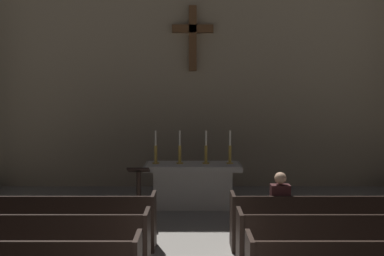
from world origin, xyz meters
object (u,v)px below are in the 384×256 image
pew_right_row_4 (351,221)px  candlestick_inner_right (205,153)px  candlestick_outer_left (155,153)px  lectern (138,196)px  lone_worshipper (278,208)px  pew_left_row_4 (33,221)px  pew_left_row_3 (6,243)px  candlestick_outer_right (229,153)px  altar (192,184)px  candlestick_inner_left (179,153)px  pew_right_row_3 (379,243)px

pew_right_row_4 → candlestick_inner_right: bearing=131.3°
candlestick_outer_left → lectern: (-0.25, -1.20, -0.71)m
candlestick_inner_right → lone_worshipper: size_ratio=0.58×
pew_left_row_4 → lectern: size_ratio=3.54×
pew_left_row_3 → candlestick_outer_left: size_ratio=5.37×
pew_right_row_4 → candlestick_outer_right: 3.36m
altar → pew_left_row_3: bearing=-125.4°
pew_right_row_4 → lectern: lectern is taller
pew_left_row_4 → altar: 3.81m
pew_right_row_4 → candlestick_inner_left: 4.10m
pew_left_row_3 → lectern: size_ratio=3.54×
pew_right_row_4 → lectern: 4.06m
pew_left_row_4 → lectern: lectern is taller
candlestick_outer_left → lone_worshipper: (2.30, -2.66, -0.57)m
lone_worshipper → altar: bearing=118.5°
pew_left_row_4 → candlestick_inner_right: (2.98, 2.70, 0.78)m
candlestick_outer_left → lectern: bearing=-101.6°
altar → candlestick_outer_right: 1.12m
pew_right_row_4 → candlestick_outer_left: size_ratio=5.37×
altar → candlestick_inner_left: (-0.30, 0.00, 0.72)m
pew_right_row_3 → candlestick_outer_left: 5.22m
altar → lone_worshipper: 3.04m
altar → candlestick_inner_right: 0.78m
candlestick_outer_left → candlestick_inner_right: same height
pew_left_row_3 → candlestick_outer_left: 4.26m
pew_right_row_3 → lectern: bearing=145.7°
altar → candlestick_outer_left: (-0.85, 0.00, 0.72)m
pew_right_row_4 → altar: size_ratio=1.86×
candlestick_inner_right → candlestick_outer_right: 0.55m
candlestick_outer_left → candlestick_inner_left: size_ratio=1.00×
candlestick_outer_left → candlestick_inner_left: (0.55, 0.00, 0.00)m
altar → lone_worshipper: size_ratio=1.67×
pew_left_row_3 → lone_worshipper: bearing=15.0°
pew_left_row_4 → candlestick_outer_right: bearing=37.5°
pew_right_row_4 → altar: 3.81m
candlestick_outer_left → lectern: candlestick_outer_left is taller
pew_left_row_3 → pew_right_row_4: size_ratio=1.00×
pew_left_row_4 → candlestick_inner_left: bearing=48.7°
candlestick_inner_left → pew_right_row_4: bearing=-42.2°
pew_left_row_4 → candlestick_outer_left: 3.36m
pew_left_row_3 → pew_right_row_3: size_ratio=1.00×
pew_right_row_3 → pew_right_row_4: size_ratio=1.00×
pew_left_row_4 → candlestick_inner_right: 4.10m
pew_left_row_3 → candlestick_inner_left: bearing=57.8°
lectern → pew_left_row_4: bearing=-136.5°
pew_right_row_3 → lectern: size_ratio=3.54×
altar → pew_right_row_3: bearing=-54.6°
candlestick_outer_left → lone_worshipper: 3.56m
candlestick_outer_right → altar: bearing=180.0°
pew_right_row_3 → pew_right_row_4: bearing=90.0°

